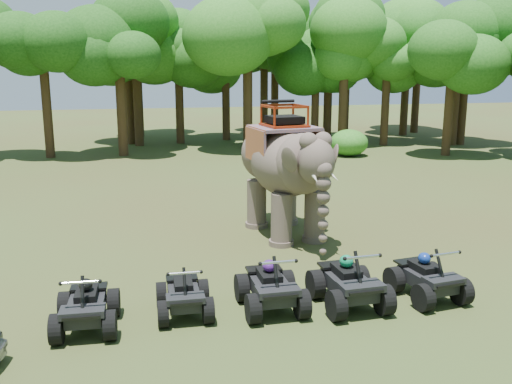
# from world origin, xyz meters

# --- Properties ---
(ground) EXTENTS (110.00, 110.00, 0.00)m
(ground) POSITION_xyz_m (0.00, 0.00, 0.00)
(ground) COLOR #47381E
(ground) RESTS_ON ground
(elephant) EXTENTS (2.81, 5.08, 4.05)m
(elephant) POSITION_xyz_m (1.39, 3.50, 2.03)
(elephant) COLOR #50423A
(elephant) RESTS_ON ground
(atv_0) EXTENTS (1.28, 1.71, 1.23)m
(atv_0) POSITION_xyz_m (-4.11, -1.94, 0.62)
(atv_0) COLOR black
(atv_0) RESTS_ON ground
(atv_1) EXTENTS (1.15, 1.56, 1.14)m
(atv_1) POSITION_xyz_m (-2.17, -1.67, 0.57)
(atv_1) COLOR black
(atv_1) RESTS_ON ground
(atv_2) EXTENTS (1.31, 1.78, 1.30)m
(atv_2) POSITION_xyz_m (-0.33, -1.81, 0.65)
(atv_2) COLOR black
(atv_2) RESTS_ON ground
(atv_3) EXTENTS (1.44, 1.91, 1.36)m
(atv_3) POSITION_xyz_m (1.36, -2.00, 0.68)
(atv_3) COLOR black
(atv_3) RESTS_ON ground
(atv_4) EXTENTS (1.46, 1.85, 1.25)m
(atv_4) POSITION_xyz_m (3.24, -1.96, 0.63)
(atv_4) COLOR black
(atv_4) RESTS_ON ground
(tree_0) EXTENTS (5.33, 5.33, 7.62)m
(tree_0) POSITION_xyz_m (0.00, 24.71, 3.81)
(tree_0) COLOR #195114
(tree_0) RESTS_ON ground
(tree_1) EXTENTS (6.52, 6.52, 9.32)m
(tree_1) POSITION_xyz_m (3.89, 21.57, 4.66)
(tree_1) COLOR #195114
(tree_1) RESTS_ON ground
(tree_2) EXTENTS (4.63, 4.63, 6.62)m
(tree_2) POSITION_xyz_m (8.62, 22.80, 3.31)
(tree_2) COLOR #195114
(tree_2) RESTS_ON ground
(tree_3) EXTENTS (4.73, 4.73, 6.75)m
(tree_3) POSITION_xyz_m (12.67, 20.96, 3.38)
(tree_3) COLOR #195114
(tree_3) RESTS_ON ground
(tree_4) EXTENTS (4.56, 4.56, 6.51)m
(tree_4) POSITION_xyz_m (14.41, 16.41, 3.26)
(tree_4) COLOR #195114
(tree_4) RESTS_ON ground
(tree_30) EXTENTS (4.72, 4.72, 6.74)m
(tree_30) POSITION_xyz_m (-7.61, 20.38, 3.37)
(tree_30) COLOR #195114
(tree_30) RESTS_ON ground
(tree_31) EXTENTS (5.71, 5.71, 8.15)m
(tree_31) POSITION_xyz_m (-3.62, 20.21, 4.08)
(tree_31) COLOR #195114
(tree_31) RESTS_ON ground
(tree_32) EXTENTS (6.02, 6.02, 8.60)m
(tree_32) POSITION_xyz_m (-2.66, 24.08, 4.30)
(tree_32) COLOR #195114
(tree_32) RESTS_ON ground
(tree_33) EXTENTS (6.04, 6.04, 8.62)m
(tree_33) POSITION_xyz_m (9.81, 23.77, 4.31)
(tree_33) COLOR #195114
(tree_33) RESTS_ON ground
(tree_34) EXTENTS (5.23, 5.23, 7.47)m
(tree_34) POSITION_xyz_m (3.21, 25.66, 3.74)
(tree_34) COLOR #195114
(tree_34) RESTS_ON ground
(tree_35) EXTENTS (6.14, 6.14, 8.78)m
(tree_35) POSITION_xyz_m (17.88, 26.91, 4.39)
(tree_35) COLOR #195114
(tree_35) RESTS_ON ground
(tree_36) EXTENTS (5.09, 5.09, 7.27)m
(tree_36) POSITION_xyz_m (-3.15, 24.94, 3.63)
(tree_36) COLOR #195114
(tree_36) RESTS_ON ground
(tree_37) EXTENTS (5.37, 5.37, 7.67)m
(tree_37) POSITION_xyz_m (17.02, 20.10, 3.83)
(tree_37) COLOR #195114
(tree_37) RESTS_ON ground
(tree_38) EXTENTS (5.36, 5.36, 7.65)m
(tree_38) POSITION_xyz_m (17.67, 20.23, 3.83)
(tree_38) COLOR #195114
(tree_38) RESTS_ON ground
(tree_39) EXTENTS (5.90, 5.90, 8.43)m
(tree_39) POSITION_xyz_m (16.28, 25.52, 4.22)
(tree_39) COLOR #195114
(tree_39) RESTS_ON ground
(tree_41) EXTENTS (6.27, 6.27, 8.96)m
(tree_41) POSITION_xyz_m (7.62, 29.63, 4.48)
(tree_41) COLOR #195114
(tree_41) RESTS_ON ground
(tree_42) EXTENTS (6.19, 6.19, 8.84)m
(tree_42) POSITION_xyz_m (11.68, 25.42, 4.42)
(tree_42) COLOR #195114
(tree_42) RESTS_ON ground
(tree_43) EXTENTS (5.53, 5.53, 7.90)m
(tree_43) POSITION_xyz_m (-2.52, 28.92, 3.95)
(tree_43) COLOR #195114
(tree_43) RESTS_ON ground
(tree_45) EXTENTS (6.32, 6.32, 9.03)m
(tree_45) POSITION_xyz_m (6.55, 28.61, 4.51)
(tree_45) COLOR #195114
(tree_45) RESTS_ON ground
(tree_46) EXTENTS (5.73, 5.73, 8.18)m
(tree_46) POSITION_xyz_m (9.76, 20.78, 4.09)
(tree_46) COLOR #195114
(tree_46) RESTS_ON ground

